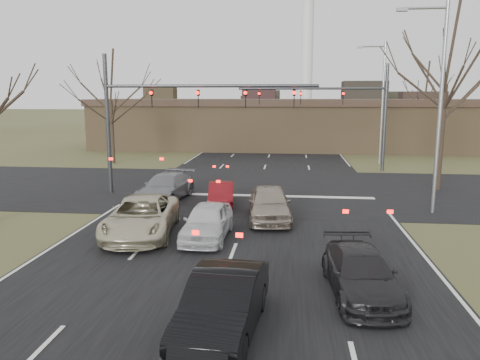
{
  "coord_description": "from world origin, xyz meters",
  "views": [
    {
      "loc": [
        2.03,
        -13.14,
        5.66
      ],
      "look_at": [
        -0.16,
        7.03,
        2.0
      ],
      "focal_mm": 35.0,
      "sensor_mm": 36.0,
      "label": 1
    }
  ],
  "objects_px": {
    "mast_arm_far": "(347,104)",
    "car_charcoal_sedan": "(361,273)",
    "car_silver_ahead": "(269,203)",
    "car_white_sedan": "(207,221)",
    "car_red_ahead": "(221,194)",
    "car_grey_ahead": "(166,187)",
    "mast_arm_near": "(163,106)",
    "streetlight_right_near": "(437,97)",
    "building": "(291,124)",
    "streetlight_right_far": "(381,97)",
    "car_silver_suv": "(142,217)",
    "car_black_hatch": "(223,304)"
  },
  "relations": [
    {
      "from": "car_silver_suv",
      "to": "mast_arm_far",
      "type": "bearing_deg",
      "value": 54.26
    },
    {
      "from": "car_grey_ahead",
      "to": "building",
      "type": "bearing_deg",
      "value": 83.28
    },
    {
      "from": "mast_arm_near",
      "to": "car_grey_ahead",
      "type": "xyz_separation_m",
      "value": [
        0.48,
        -1.55,
        -4.35
      ]
    },
    {
      "from": "mast_arm_far",
      "to": "car_red_ahead",
      "type": "bearing_deg",
      "value": -121.68
    },
    {
      "from": "streetlight_right_far",
      "to": "building",
      "type": "bearing_deg",
      "value": 123.65
    },
    {
      "from": "car_silver_ahead",
      "to": "mast_arm_near",
      "type": "bearing_deg",
      "value": 135.86
    },
    {
      "from": "mast_arm_far",
      "to": "car_charcoal_sedan",
      "type": "distance_m",
      "value": 23.61
    },
    {
      "from": "car_charcoal_sedan",
      "to": "car_red_ahead",
      "type": "xyz_separation_m",
      "value": [
        -5.64,
        10.61,
        -0.04
      ]
    },
    {
      "from": "car_black_hatch",
      "to": "car_white_sedan",
      "type": "bearing_deg",
      "value": 107.87
    },
    {
      "from": "mast_arm_near",
      "to": "car_charcoal_sedan",
      "type": "relative_size",
      "value": 2.73
    },
    {
      "from": "building",
      "to": "streetlight_right_near",
      "type": "xyz_separation_m",
      "value": [
        6.82,
        -28.0,
        2.92
      ]
    },
    {
      "from": "streetlight_right_far",
      "to": "car_black_hatch",
      "type": "height_order",
      "value": "streetlight_right_far"
    },
    {
      "from": "mast_arm_far",
      "to": "car_red_ahead",
      "type": "xyz_separation_m",
      "value": [
        -7.72,
        -12.5,
        -4.42
      ]
    },
    {
      "from": "building",
      "to": "car_red_ahead",
      "type": "height_order",
      "value": "building"
    },
    {
      "from": "car_red_ahead",
      "to": "mast_arm_far",
      "type": "bearing_deg",
      "value": 51.32
    },
    {
      "from": "car_silver_ahead",
      "to": "car_grey_ahead",
      "type": "bearing_deg",
      "value": 143.4
    },
    {
      "from": "car_silver_suv",
      "to": "car_white_sedan",
      "type": "bearing_deg",
      "value": -10.77
    },
    {
      "from": "car_white_sedan",
      "to": "mast_arm_near",
      "type": "bearing_deg",
      "value": 116.96
    },
    {
      "from": "car_white_sedan",
      "to": "car_charcoal_sedan",
      "type": "xyz_separation_m",
      "value": [
        5.34,
        -4.8,
        -0.07
      ]
    },
    {
      "from": "mast_arm_far",
      "to": "car_silver_ahead",
      "type": "relative_size",
      "value": 2.4
    },
    {
      "from": "mast_arm_near",
      "to": "car_grey_ahead",
      "type": "bearing_deg",
      "value": -72.78
    },
    {
      "from": "building",
      "to": "mast_arm_near",
      "type": "bearing_deg",
      "value": -106.13
    },
    {
      "from": "streetlight_right_far",
      "to": "car_grey_ahead",
      "type": "bearing_deg",
      "value": -132.13
    },
    {
      "from": "car_white_sedan",
      "to": "streetlight_right_near",
      "type": "bearing_deg",
      "value": 29.06
    },
    {
      "from": "car_grey_ahead",
      "to": "car_silver_ahead",
      "type": "relative_size",
      "value": 1.07
    },
    {
      "from": "car_white_sedan",
      "to": "car_charcoal_sedan",
      "type": "height_order",
      "value": "car_white_sedan"
    },
    {
      "from": "mast_arm_near",
      "to": "car_black_hatch",
      "type": "distance_m",
      "value": 17.32
    },
    {
      "from": "mast_arm_far",
      "to": "car_charcoal_sedan",
      "type": "height_order",
      "value": "mast_arm_far"
    },
    {
      "from": "streetlight_right_near",
      "to": "car_grey_ahead",
      "type": "bearing_deg",
      "value": 173.91
    },
    {
      "from": "car_charcoal_sedan",
      "to": "car_silver_ahead",
      "type": "distance_m",
      "value": 8.51
    },
    {
      "from": "mast_arm_near",
      "to": "car_grey_ahead",
      "type": "relative_size",
      "value": 2.43
    },
    {
      "from": "streetlight_right_far",
      "to": "car_grey_ahead",
      "type": "distance_m",
      "value": 21.53
    },
    {
      "from": "car_grey_ahead",
      "to": "car_red_ahead",
      "type": "height_order",
      "value": "car_grey_ahead"
    },
    {
      "from": "mast_arm_near",
      "to": "mast_arm_far",
      "type": "bearing_deg",
      "value": 41.22
    },
    {
      "from": "streetlight_right_far",
      "to": "car_grey_ahead",
      "type": "relative_size",
      "value": 2.01
    },
    {
      "from": "streetlight_right_near",
      "to": "car_grey_ahead",
      "type": "relative_size",
      "value": 2.01
    },
    {
      "from": "building",
      "to": "streetlight_right_near",
      "type": "height_order",
      "value": "streetlight_right_near"
    },
    {
      "from": "mast_arm_far",
      "to": "car_silver_ahead",
      "type": "xyz_separation_m",
      "value": [
        -5.07,
        -15.15,
        -4.23
      ]
    },
    {
      "from": "car_silver_ahead",
      "to": "car_charcoal_sedan",
      "type": "bearing_deg",
      "value": -74.39
    },
    {
      "from": "streetlight_right_far",
      "to": "car_grey_ahead",
      "type": "xyz_separation_m",
      "value": [
        -14.07,
        -15.55,
        -4.86
      ]
    },
    {
      "from": "car_silver_suv",
      "to": "car_charcoal_sedan",
      "type": "relative_size",
      "value": 1.26
    },
    {
      "from": "car_grey_ahead",
      "to": "mast_arm_far",
      "type": "bearing_deg",
      "value": 54.12
    },
    {
      "from": "building",
      "to": "car_white_sedan",
      "type": "distance_m",
      "value": 33.52
    },
    {
      "from": "car_silver_suv",
      "to": "car_red_ahead",
      "type": "bearing_deg",
      "value": 59.82
    },
    {
      "from": "streetlight_right_near",
      "to": "building",
      "type": "bearing_deg",
      "value": 103.69
    },
    {
      "from": "mast_arm_near",
      "to": "mast_arm_far",
      "type": "xyz_separation_m",
      "value": [
        11.41,
        10.0,
        -0.06
      ]
    },
    {
      "from": "car_white_sedan",
      "to": "car_grey_ahead",
      "type": "relative_size",
      "value": 0.85
    },
    {
      "from": "car_white_sedan",
      "to": "car_red_ahead",
      "type": "relative_size",
      "value": 1.15
    },
    {
      "from": "car_white_sedan",
      "to": "car_black_hatch",
      "type": "bearing_deg",
      "value": -75.77
    },
    {
      "from": "car_black_hatch",
      "to": "streetlight_right_far",
      "type": "bearing_deg",
      "value": 78.35
    }
  ]
}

